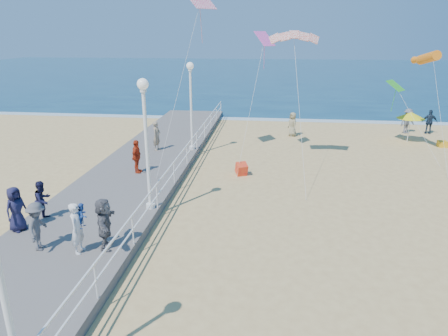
# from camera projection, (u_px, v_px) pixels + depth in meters

# --- Properties ---
(ground) EXTENTS (160.00, 160.00, 0.00)m
(ground) POSITION_uv_depth(u_px,v_px,m) (279.00, 223.00, 16.18)
(ground) COLOR #D7B570
(ground) RESTS_ON ground
(ocean) EXTENTS (160.00, 90.00, 0.05)m
(ocean) POSITION_uv_depth(u_px,v_px,m) (275.00, 73.00, 77.33)
(ocean) COLOR #0D344F
(ocean) RESTS_ON ground
(surf_line) EXTENTS (160.00, 1.20, 0.04)m
(surf_line) POSITION_uv_depth(u_px,v_px,m) (276.00, 120.00, 35.46)
(surf_line) COLOR silver
(surf_line) RESTS_ON ground
(boardwalk) EXTENTS (5.00, 44.00, 0.40)m
(boardwalk) POSITION_uv_depth(u_px,v_px,m) (102.00, 210.00, 16.95)
(boardwalk) COLOR slate
(boardwalk) RESTS_ON ground
(railing) EXTENTS (0.05, 42.00, 0.55)m
(railing) POSITION_uv_depth(u_px,v_px,m) (157.00, 189.00, 16.34)
(railing) COLOR white
(railing) RESTS_ON boardwalk
(lamp_post_mid) EXTENTS (0.44, 0.44, 5.32)m
(lamp_post_mid) POSITION_uv_depth(u_px,v_px,m) (146.00, 132.00, 15.61)
(lamp_post_mid) COLOR white
(lamp_post_mid) RESTS_ON boardwalk
(lamp_post_far) EXTENTS (0.44, 0.44, 5.32)m
(lamp_post_far) POSITION_uv_depth(u_px,v_px,m) (191.00, 97.00, 24.07)
(lamp_post_far) COLOR white
(lamp_post_far) RESTS_ON boardwalk
(woman_holding_toddler) EXTENTS (0.42, 0.64, 1.75)m
(woman_holding_toddler) POSITION_uv_depth(u_px,v_px,m) (78.00, 228.00, 13.02)
(woman_holding_toddler) COLOR silver
(woman_holding_toddler) RESTS_ON boardwalk
(toddler_held) EXTENTS (0.32, 0.42, 0.85)m
(toddler_held) POSITION_uv_depth(u_px,v_px,m) (83.00, 215.00, 13.02)
(toddler_held) COLOR #2F5BB2
(toddler_held) RESTS_ON boardwalk
(spectator_2) EXTENTS (0.80, 1.18, 1.68)m
(spectator_2) POSITION_uv_depth(u_px,v_px,m) (38.00, 226.00, 13.21)
(spectator_2) COLOR #4F4F53
(spectator_2) RESTS_ON boardwalk
(spectator_3) EXTENTS (0.45, 1.03, 1.75)m
(spectator_3) POSITION_uv_depth(u_px,v_px,m) (137.00, 157.00, 20.60)
(spectator_3) COLOR #B93317
(spectator_3) RESTS_ON boardwalk
(spectator_4) EXTENTS (0.79, 0.96, 1.69)m
(spectator_4) POSITION_uv_depth(u_px,v_px,m) (16.00, 209.00, 14.51)
(spectator_4) COLOR #1B1A39
(spectator_4) RESTS_ON boardwalk
(spectator_5) EXTENTS (0.94, 1.75, 1.80)m
(spectator_5) POSITION_uv_depth(u_px,v_px,m) (104.00, 224.00, 13.28)
(spectator_5) COLOR #56555A
(spectator_5) RESTS_ON boardwalk
(spectator_6) EXTENTS (0.55, 0.73, 1.81)m
(spectator_6) POSITION_uv_depth(u_px,v_px,m) (157.00, 136.00, 24.66)
(spectator_6) COLOR gray
(spectator_6) RESTS_ON boardwalk
(spectator_7) EXTENTS (0.72, 0.85, 1.57)m
(spectator_7) POSITION_uv_depth(u_px,v_px,m) (43.00, 200.00, 15.44)
(spectator_7) COLOR #181836
(spectator_7) RESTS_ON boardwalk
(beach_walker_a) EXTENTS (1.42, 1.19, 1.91)m
(beach_walker_a) POSITION_uv_depth(u_px,v_px,m) (407.00, 121.00, 30.51)
(beach_walker_a) COLOR #595A5E
(beach_walker_a) RESTS_ON ground
(beach_walker_b) EXTENTS (1.14, 0.59, 1.85)m
(beach_walker_b) POSITION_uv_depth(u_px,v_px,m) (430.00, 122.00, 30.32)
(beach_walker_b) COLOR #1C2A3D
(beach_walker_b) RESTS_ON ground
(beach_walker_c) EXTENTS (0.92, 1.04, 1.79)m
(beach_walker_c) POSITION_uv_depth(u_px,v_px,m) (293.00, 124.00, 29.67)
(beach_walker_c) COLOR gray
(beach_walker_c) RESTS_ON ground
(box_kite) EXTENTS (0.78, 0.87, 0.74)m
(box_kite) POSITION_uv_depth(u_px,v_px,m) (241.00, 170.00, 21.56)
(box_kite) COLOR red
(box_kite) RESTS_ON ground
(beach_umbrella) EXTENTS (1.90, 1.90, 2.14)m
(beach_umbrella) POSITION_uv_depth(u_px,v_px,m) (411.00, 115.00, 27.70)
(beach_umbrella) COLOR white
(beach_umbrella) RESTS_ON ground
(beach_chair_left) EXTENTS (0.55, 0.55, 0.40)m
(beach_chair_left) POSITION_uv_depth(u_px,v_px,m) (442.00, 144.00, 27.05)
(beach_chair_left) COLOR gold
(beach_chair_left) RESTS_ON ground
(kite_parafoil) EXTENTS (2.63, 0.94, 0.65)m
(kite_parafoil) POSITION_uv_depth(u_px,v_px,m) (294.00, 35.00, 20.86)
(kite_parafoil) COLOR red
(kite_windsock) EXTENTS (1.05, 2.94, 1.14)m
(kite_windsock) POSITION_uv_depth(u_px,v_px,m) (428.00, 58.00, 22.82)
(kite_windsock) COLOR orange
(kite_diamond_pink) EXTENTS (1.29, 1.37, 0.81)m
(kite_diamond_pink) POSITION_uv_depth(u_px,v_px,m) (265.00, 39.00, 22.89)
(kite_diamond_pink) COLOR #E755B9
(kite_diamond_green) EXTENTS (1.43, 1.47, 0.65)m
(kite_diamond_green) POSITION_uv_depth(u_px,v_px,m) (395.00, 86.00, 26.19)
(kite_diamond_green) COLOR green
(kite_diamond_redwhite) EXTENTS (1.79, 1.82, 0.89)m
(kite_diamond_redwhite) POSITION_uv_depth(u_px,v_px,m) (201.00, 1.00, 21.66)
(kite_diamond_redwhite) COLOR #CA174A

